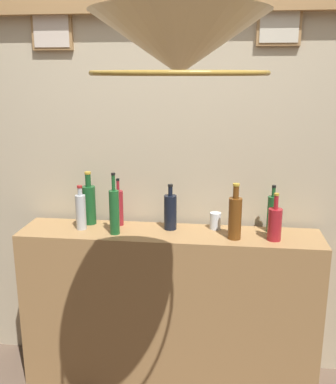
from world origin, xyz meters
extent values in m
cube|color=#BCAD8E|center=(0.00, 1.10, 1.23)|extent=(3.13, 0.08, 2.46)
cube|color=#9E7547|center=(-0.69, 1.05, 2.06)|extent=(0.23, 0.03, 0.22)
cube|color=beige|center=(-0.69, 1.03, 2.06)|extent=(0.20, 0.01, 0.19)
cube|color=#9E7547|center=(0.56, 1.05, 2.06)|extent=(0.23, 0.03, 0.19)
cube|color=beige|center=(0.56, 1.03, 2.06)|extent=(0.20, 0.01, 0.16)
cube|color=#9E7547|center=(0.00, 0.85, 0.48)|extent=(1.71, 0.33, 0.95)
cylinder|color=#1B5727|center=(-0.30, 0.80, 1.08)|extent=(0.06, 0.06, 0.25)
cylinder|color=#1B5727|center=(-0.30, 0.80, 1.25)|extent=(0.02, 0.02, 0.09)
cylinder|color=black|center=(-0.30, 0.80, 1.30)|extent=(0.02, 0.02, 0.01)
cylinder|color=#174E23|center=(-0.49, 0.95, 1.07)|extent=(0.08, 0.08, 0.23)
cylinder|color=#174E23|center=(-0.49, 0.95, 1.22)|extent=(0.03, 0.03, 0.08)
cylinder|color=#B7932D|center=(-0.49, 0.95, 1.26)|extent=(0.04, 0.04, 0.01)
cylinder|color=black|center=(0.00, 0.91, 1.05)|extent=(0.07, 0.07, 0.20)
cylinder|color=black|center=(0.00, 0.91, 1.18)|extent=(0.03, 0.03, 0.05)
cylinder|color=black|center=(0.00, 0.91, 1.21)|extent=(0.03, 0.03, 0.01)
cylinder|color=maroon|center=(0.58, 0.80, 1.04)|extent=(0.07, 0.07, 0.18)
cylinder|color=maroon|center=(0.58, 0.80, 1.17)|extent=(0.02, 0.02, 0.07)
cylinder|color=#B7932D|center=(0.58, 0.80, 1.21)|extent=(0.03, 0.03, 0.01)
cylinder|color=brown|center=(0.36, 0.80, 1.07)|extent=(0.07, 0.07, 0.23)
cylinder|color=brown|center=(0.36, 0.80, 1.22)|extent=(0.03, 0.03, 0.07)
cylinder|color=#B7932D|center=(0.36, 0.80, 1.26)|extent=(0.04, 0.04, 0.01)
cylinder|color=#B3B9BD|center=(-0.51, 0.85, 1.06)|extent=(0.06, 0.06, 0.20)
cylinder|color=#B3B9BD|center=(-0.51, 0.85, 1.18)|extent=(0.03, 0.03, 0.04)
cylinder|color=maroon|center=(-0.51, 0.85, 1.21)|extent=(0.03, 0.03, 0.01)
cylinder|color=maroon|center=(-0.31, 0.95, 1.06)|extent=(0.06, 0.06, 0.21)
cylinder|color=maroon|center=(-0.31, 0.95, 1.19)|extent=(0.02, 0.02, 0.06)
cylinder|color=black|center=(-0.31, 0.95, 1.23)|extent=(0.02, 0.02, 0.01)
cylinder|color=#1B5225|center=(0.58, 0.94, 1.06)|extent=(0.06, 0.06, 0.21)
cylinder|color=#1B5225|center=(0.58, 0.94, 1.19)|extent=(0.02, 0.02, 0.05)
cylinder|color=black|center=(0.58, 0.94, 1.22)|extent=(0.02, 0.02, 0.01)
cylinder|color=silver|center=(0.26, 0.95, 1.00)|extent=(0.06, 0.06, 0.10)
cone|color=beige|center=(0.14, -0.03, 1.92)|extent=(0.58, 0.58, 0.19)
torus|color=#AD8433|center=(0.14, -0.03, 1.83)|extent=(0.58, 0.58, 0.02)
camera|label=1|loc=(0.29, -1.52, 1.83)|focal=41.86mm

